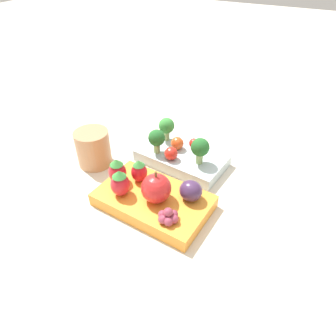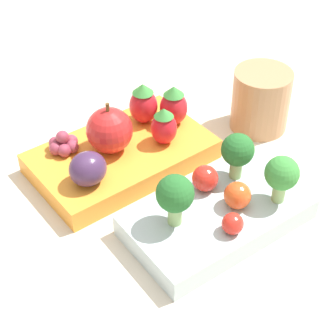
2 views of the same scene
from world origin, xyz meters
name	(u,v)px [view 2 (image 2 of 2)]	position (x,y,z in m)	size (l,w,h in m)	color
ground_plane	(173,193)	(0.00, 0.00, 0.00)	(4.00, 4.00, 0.00)	beige
bento_box_savoury	(220,215)	(0.00, 0.07, 0.01)	(0.19, 0.12, 0.03)	silver
bento_box_fruit	(122,156)	(0.01, -0.08, 0.01)	(0.21, 0.14, 0.03)	orange
broccoli_floret_0	(175,195)	(0.05, 0.05, 0.06)	(0.04, 0.04, 0.06)	#93B770
broccoli_floret_1	(238,151)	(-0.05, 0.04, 0.06)	(0.04, 0.04, 0.05)	#93B770
broccoli_floret_2	(282,175)	(-0.05, 0.10, 0.06)	(0.03, 0.03, 0.05)	#93B770
cherry_tomato_0	(233,224)	(0.01, 0.10, 0.04)	(0.02, 0.02, 0.02)	red
cherry_tomato_1	(205,178)	(-0.01, 0.04, 0.04)	(0.03, 0.03, 0.03)	red
cherry_tomato_2	(237,195)	(-0.02, 0.08, 0.04)	(0.03, 0.03, 0.03)	#DB4C1E
apple	(109,130)	(0.02, -0.08, 0.05)	(0.05, 0.05, 0.06)	red
strawberry_0	(164,126)	(-0.03, -0.05, 0.05)	(0.03, 0.03, 0.05)	red
strawberry_1	(143,104)	(-0.04, -0.10, 0.05)	(0.03, 0.03, 0.05)	red
strawberry_2	(174,106)	(-0.07, -0.07, 0.05)	(0.03, 0.03, 0.05)	red
plum	(88,169)	(0.07, -0.05, 0.04)	(0.04, 0.04, 0.04)	#42284C
grape_cluster	(63,144)	(0.06, -0.11, 0.03)	(0.04, 0.03, 0.03)	#93384C
drinking_cup	(261,100)	(-0.16, -0.02, 0.04)	(0.07, 0.07, 0.08)	tan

